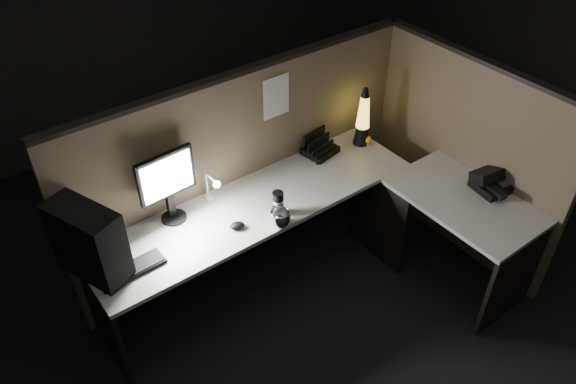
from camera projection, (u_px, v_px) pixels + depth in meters
floor at (327, 321)px, 3.87m from camera, size 6.00×6.00×0.00m
room_shell at (341, 120)px, 2.85m from camera, size 6.00×6.00×6.00m
partition_back at (247, 170)px, 3.97m from camera, size 2.66×0.06×1.50m
partition_right at (463, 159)px, 4.08m from camera, size 0.06×1.66×1.50m
desk at (327, 229)px, 3.74m from camera, size 2.60×1.60×0.73m
pc_tower at (89, 242)px, 3.10m from camera, size 0.34×0.48×0.46m
monitor at (167, 181)px, 3.42m from camera, size 0.38×0.16×0.49m
keyboard at (131, 270)px, 3.24m from camera, size 0.40×0.15×0.02m
mouse at (237, 225)px, 3.52m from camera, size 0.11×0.10×0.04m
clip_lamp at (212, 188)px, 3.61m from camera, size 0.05×0.19×0.24m
organizer at (319, 148)px, 4.15m from camera, size 0.26×0.24×0.18m
lava_lamp at (363, 121)px, 4.15m from camera, size 0.12×0.12×0.46m
travel_mug at (278, 203)px, 3.58m from camera, size 0.08×0.08×0.17m
steel_mug at (280, 219)px, 3.52m from camera, size 0.18×0.18×0.11m
figurine at (368, 140)px, 4.22m from camera, size 0.05×0.05×0.05m
pinned_paper at (276, 97)px, 3.73m from camera, size 0.21×0.00×0.30m
desk_phone at (492, 181)px, 3.81m from camera, size 0.29×0.29×0.15m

